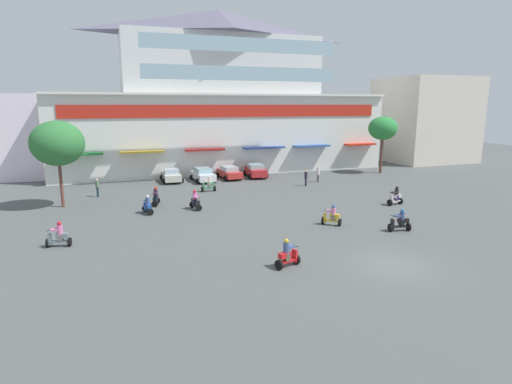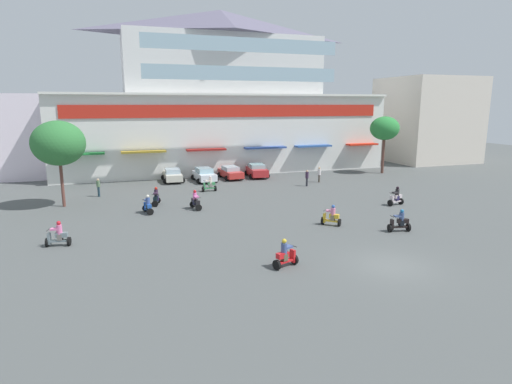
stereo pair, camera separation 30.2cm
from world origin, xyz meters
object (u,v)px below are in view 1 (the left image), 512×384
Objects in this scene: scooter_rider_7 at (400,222)px; plaza_tree_1 at (383,129)px; parked_car_1 at (203,175)px; pedestrian_2 at (97,187)px; plaza_tree_0 at (57,143)px; scooter_rider_5 at (395,197)px; scooter_rider_6 at (59,236)px; scooter_rider_4 at (288,255)px; pedestrian_1 at (306,177)px; scooter_rider_1 at (332,217)px; parked_car_3 at (255,170)px; pedestrian_0 at (318,173)px; scooter_rider_3 at (209,185)px; parked_car_2 at (229,172)px; scooter_rider_9 at (148,206)px; scooter_rider_0 at (156,198)px; parked_car_0 at (171,175)px; scooter_rider_8 at (195,202)px.

plaza_tree_1 is at bearing 57.72° from scooter_rider_7.
pedestrian_2 is (-10.68, -4.64, 0.21)m from parked_car_1.
scooter_rider_5 is (26.14, -8.27, -4.53)m from plaza_tree_0.
parked_car_1 is 22.29m from scooter_rider_6.
pedestrian_1 is at bearing 61.95° from scooter_rider_4.
scooter_rider_4 is 23.18m from pedestrian_2.
scooter_rider_1 is 8.75m from scooter_rider_5.
plaza_tree_0 is at bearing -169.66° from plaza_tree_1.
scooter_rider_6 reaches higher than parked_car_3.
parked_car_1 is at bearing 176.43° from plaza_tree_1.
parked_car_3 is 7.57m from pedestrian_1.
scooter_rider_1 is 4.49m from scooter_rider_7.
pedestrian_1 reaches higher than parked_car_1.
pedestrian_0 reaches higher than scooter_rider_4.
scooter_rider_6 is at bearing -132.64° from scooter_rider_3.
scooter_rider_5 is 0.95× the size of pedestrian_0.
pedestrian_0 reaches higher than parked_car_1.
parked_car_2 is 3.14m from parked_car_3.
parked_car_3 is 2.88× the size of scooter_rider_9.
plaza_tree_1 is at bearing 20.79° from scooter_rider_9.
scooter_rider_0 is at bearing 137.58° from scooter_rider_1.
pedestrian_0 is 22.29m from pedestrian_2.
plaza_tree_0 is 4.75× the size of scooter_rider_1.
scooter_rider_6 is at bearing -150.62° from pedestrian_1.
plaza_tree_1 is 17.76m from scooter_rider_5.
scooter_rider_3 is at bearing 111.32° from scooter_rider_1.
scooter_rider_1 is 0.96× the size of scooter_rider_9.
scooter_rider_0 is 6.82m from scooter_rider_3.
plaza_tree_1 reaches higher than scooter_rider_9.
scooter_rider_0 is 1.00× the size of scooter_rider_9.
scooter_rider_7 is (11.72, -23.28, -0.09)m from parked_car_0.
scooter_rider_8 is (2.84, -2.43, 0.01)m from scooter_rider_0.
scooter_rider_0 is 14.80m from scooter_rider_1.
pedestrian_2 is at bearing 137.16° from scooter_rider_7.
scooter_rider_3 is at bearing 46.97° from scooter_rider_9.
scooter_rider_7 is at bearing -122.28° from plaza_tree_1.
plaza_tree_0 reaches higher than pedestrian_1.
scooter_rider_1 is (4.88, -19.62, -0.15)m from parked_car_1.
parked_car_1 is 11.19m from pedestrian_1.
parked_car_1 is 12.44m from pedestrian_0.
scooter_rider_5 reaches higher than scooter_rider_4.
scooter_rider_4 is 0.98× the size of scooter_rider_5.
pedestrian_1 is at bearing -32.82° from parked_car_1.
plaza_tree_0 reaches higher than scooter_rider_9.
plaza_tree_1 reaches higher than pedestrian_1.
plaza_tree_1 is 1.58× the size of parked_car_1.
scooter_rider_4 reaches higher than scooter_rider_0.
scooter_rider_6 is 8.37m from scooter_rider_9.
pedestrian_1 reaches higher than scooter_rider_1.
scooter_rider_5 is at bearing -51.25° from parked_car_1.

